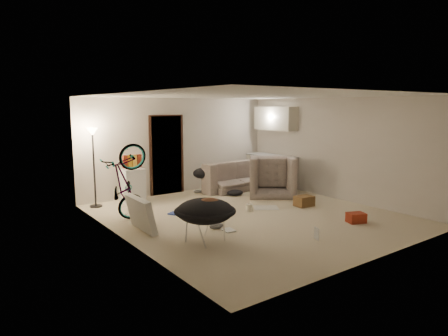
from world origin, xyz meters
TOP-DOWN VIEW (x-y plane):
  - floor at (0.00, 0.00)m, footprint 5.50×6.00m
  - ceiling at (0.00, 0.00)m, footprint 5.50×6.00m
  - wall_back at (0.00, 3.01)m, footprint 5.50×0.02m
  - wall_front at (0.00, -3.01)m, footprint 5.50×0.02m
  - wall_left at (-2.76, 0.00)m, footprint 0.02×6.00m
  - wall_right at (2.76, 0.00)m, footprint 0.02×6.00m
  - doorway at (-0.40, 2.97)m, footprint 0.85×0.10m
  - door_trim at (-0.40, 2.94)m, footprint 0.97×0.04m
  - floor_lamp at (-2.40, 2.65)m, footprint 0.28×0.28m
  - kitchen_counter at (2.43, 2.00)m, footprint 0.60×1.50m
  - counter_top at (2.43, 2.00)m, footprint 0.64×1.54m
  - kitchen_uppers at (2.56, 2.00)m, footprint 0.38×1.40m
  - sofa at (1.34, 2.45)m, footprint 2.09×0.89m
  - armchair at (1.80, 1.34)m, footprint 1.55×1.52m
  - bicycle at (-2.30, 1.13)m, footprint 1.64×0.80m
  - book_asset at (-0.08, -1.95)m, footprint 0.25×0.22m
  - mini_fridge at (-1.54, 2.55)m, footprint 0.49×0.49m
  - snack_box_0 at (-1.71, 2.55)m, footprint 0.11×0.09m
  - snack_box_1 at (-1.59, 2.55)m, footprint 0.11×0.09m
  - snack_box_2 at (-1.47, 2.55)m, footprint 0.10×0.07m
  - snack_box_3 at (-1.35, 2.55)m, footprint 0.10×0.07m
  - saucer_chair at (-1.68, -0.83)m, footprint 1.05×1.05m
  - hoodie at (-1.63, -0.86)m, footprint 0.54×0.48m
  - sofa_drape at (0.39, 2.45)m, footprint 0.66×0.59m
  - tv_box at (-2.30, 0.39)m, footprint 0.26×0.96m
  - drink_case_a at (1.53, -0.11)m, footprint 0.44×0.33m
  - drink_case_b at (1.38, -1.63)m, footprint 0.41×0.35m
  - juicer at (0.22, 0.29)m, footprint 0.16×0.16m
  - newspaper at (0.71, 0.29)m, footprint 0.70×0.66m
  - book_blue at (-1.23, 1.01)m, footprint 0.32×0.35m
  - book_white at (-1.00, -0.58)m, footprint 0.22×0.28m
  - shoe_0 at (0.81, 2.49)m, footprint 0.27×0.13m
  - shoe_1 at (0.30, 2.55)m, footprint 0.26×0.22m
  - shoe_3 at (-1.10, -0.34)m, footprint 0.32×0.17m
  - clothes_lump_a at (-0.63, 0.48)m, footprint 0.68×0.62m
  - clothes_lump_b at (0.93, 1.74)m, footprint 0.52×0.47m

SIDE VIEW (x-z plane):
  - floor at x=0.00m, z-range -0.02..0.00m
  - newspaper at x=0.71m, z-range 0.00..0.01m
  - book_asset at x=-0.08m, z-range 0.00..0.02m
  - book_white at x=-1.00m, z-range 0.00..0.02m
  - book_blue at x=-1.23m, z-range 0.00..0.03m
  - shoe_1 at x=0.30m, z-range 0.00..0.09m
  - shoe_0 at x=0.81m, z-range 0.00..0.10m
  - shoe_3 at x=-1.10m, z-range 0.00..0.11m
  - clothes_lump_b at x=0.93m, z-range 0.00..0.14m
  - clothes_lump_a at x=-0.63m, z-range 0.00..0.18m
  - juicer at x=0.22m, z-range -0.02..0.21m
  - drink_case_b at x=1.38m, z-range 0.00..0.20m
  - drink_case_a at x=1.53m, z-range 0.00..0.24m
  - sofa at x=1.34m, z-range 0.00..0.60m
  - tv_box at x=-2.30m, z-range -0.01..0.64m
  - armchair at x=1.80m, z-range 0.00..0.76m
  - mini_fridge at x=-1.54m, z-range 0.00..0.82m
  - bicycle at x=-2.30m, z-range -0.04..0.88m
  - kitchen_counter at x=2.43m, z-range 0.00..0.88m
  - saucer_chair at x=-1.68m, z-range 0.07..0.81m
  - sofa_drape at x=0.39m, z-range 0.40..0.68m
  - hoodie at x=-1.63m, z-range 0.54..0.76m
  - counter_top at x=2.43m, z-range 0.88..0.92m
  - snack_box_0 at x=-1.71m, z-range 0.85..1.15m
  - snack_box_1 at x=-1.59m, z-range 0.85..1.15m
  - snack_box_2 at x=-1.47m, z-range 0.85..1.15m
  - snack_box_3 at x=-1.35m, z-range 0.85..1.15m
  - doorway at x=-0.40m, z-range 0.00..2.04m
  - door_trim at x=-0.40m, z-range -0.03..2.07m
  - wall_back at x=0.00m, z-range 0.00..2.50m
  - wall_front at x=0.00m, z-range 0.00..2.50m
  - wall_left at x=-2.76m, z-range 0.00..2.50m
  - wall_right at x=2.76m, z-range 0.00..2.50m
  - floor_lamp at x=-2.40m, z-range 0.40..2.21m
  - kitchen_uppers at x=2.56m, z-range 1.62..2.27m
  - ceiling at x=0.00m, z-range 2.50..2.52m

